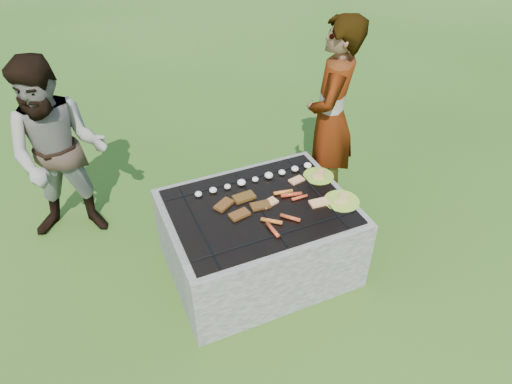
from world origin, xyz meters
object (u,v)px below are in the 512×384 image
fire_pit (259,240)px  plate_near (342,201)px  cook (331,119)px  bystander (60,154)px  plate_far (318,176)px

fire_pit → plate_near: plate_near is taller
cook → bystander: (-2.08, 0.46, -0.08)m
fire_pit → cook: size_ratio=0.78×
plate_far → bystander: bearing=154.1°
bystander → fire_pit: bearing=-23.3°
bystander → plate_far: bearing=-9.5°
fire_pit → plate_far: (0.56, 0.14, 0.33)m
plate_far → fire_pit: bearing=-165.6°
plate_far → plate_near: bearing=-89.9°
plate_far → cook: (0.32, 0.39, 0.23)m
cook → bystander: bearing=-62.0°
fire_pit → plate_near: bearing=-18.3°
fire_pit → bystander: bearing=140.3°
cook → bystander: cook is taller
plate_near → cook: size_ratio=0.19×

